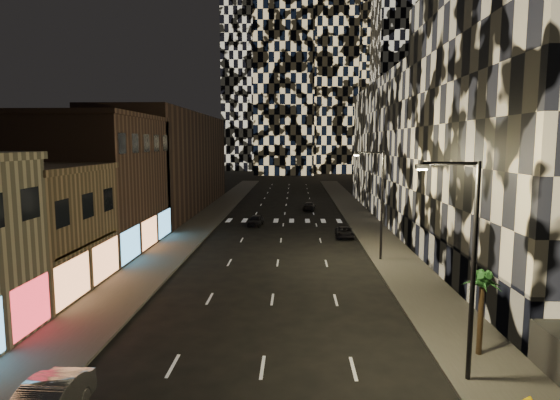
# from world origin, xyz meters

# --- Properties ---
(sidewalk_left) EXTENTS (4.00, 120.00, 0.15)m
(sidewalk_left) POSITION_xyz_m (-10.00, 50.00, 0.07)
(sidewalk_left) COLOR #47443F
(sidewalk_left) RESTS_ON ground
(sidewalk_right) EXTENTS (4.00, 120.00, 0.15)m
(sidewalk_right) POSITION_xyz_m (10.00, 50.00, 0.07)
(sidewalk_right) COLOR #47443F
(sidewalk_right) RESTS_ON ground
(curb_left) EXTENTS (0.20, 120.00, 0.15)m
(curb_left) POSITION_xyz_m (-7.90, 50.00, 0.07)
(curb_left) COLOR #4C4C47
(curb_left) RESTS_ON ground
(curb_right) EXTENTS (0.20, 120.00, 0.15)m
(curb_right) POSITION_xyz_m (7.90, 50.00, 0.07)
(curb_right) COLOR #4C4C47
(curb_right) RESTS_ON ground
(retail_tan) EXTENTS (10.00, 10.00, 8.00)m
(retail_tan) POSITION_xyz_m (-17.00, 21.00, 4.00)
(retail_tan) COLOR #7D664B
(retail_tan) RESTS_ON ground
(retail_brown) EXTENTS (10.00, 15.00, 12.00)m
(retail_brown) POSITION_xyz_m (-17.00, 33.50, 6.00)
(retail_brown) COLOR #4A332A
(retail_brown) RESTS_ON ground
(retail_filler_left) EXTENTS (10.00, 40.00, 14.00)m
(retail_filler_left) POSITION_xyz_m (-17.00, 60.00, 7.00)
(retail_filler_left) COLOR #4A332A
(retail_filler_left) RESTS_ON ground
(midrise_base) EXTENTS (0.60, 25.00, 3.00)m
(midrise_base) POSITION_xyz_m (12.30, 24.50, 1.50)
(midrise_base) COLOR #383838
(midrise_base) RESTS_ON ground
(midrise_filler_right) EXTENTS (16.00, 40.00, 18.00)m
(midrise_filler_right) POSITION_xyz_m (20.00, 57.00, 9.00)
(midrise_filler_right) COLOR #232326
(midrise_filler_right) RESTS_ON ground
(tower_right_mid) EXTENTS (20.00, 20.00, 100.00)m
(tower_right_mid) POSITION_xyz_m (35.00, 135.00, 50.00)
(tower_right_mid) COLOR black
(tower_right_mid) RESTS_ON ground
(tower_left_back) EXTENTS (24.00, 24.00, 120.00)m
(tower_left_back) POSITION_xyz_m (-12.00, 165.00, 60.00)
(tower_left_back) COLOR black
(tower_left_back) RESTS_ON ground
(tower_center_low) EXTENTS (18.00, 18.00, 95.00)m
(tower_center_low) POSITION_xyz_m (-2.00, 140.00, 47.50)
(tower_center_low) COLOR black
(tower_center_low) RESTS_ON ground
(streetlight_near) EXTENTS (2.55, 0.25, 9.00)m
(streetlight_near) POSITION_xyz_m (8.35, 10.00, 5.35)
(streetlight_near) COLOR black
(streetlight_near) RESTS_ON sidewalk_right
(streetlight_far) EXTENTS (2.55, 0.25, 9.00)m
(streetlight_far) POSITION_xyz_m (8.35, 30.00, 5.35)
(streetlight_far) COLOR black
(streetlight_far) RESTS_ON sidewalk_right
(car_dark_midlane) EXTENTS (1.96, 3.90, 1.27)m
(car_dark_midlane) POSITION_xyz_m (-3.28, 46.30, 0.64)
(car_dark_midlane) COLOR black
(car_dark_midlane) RESTS_ON ground
(car_dark_oncoming) EXTENTS (2.02, 4.26, 1.20)m
(car_dark_oncoming) POSITION_xyz_m (3.50, 59.50, 0.60)
(car_dark_oncoming) COLOR black
(car_dark_oncoming) RESTS_ON ground
(car_dark_rightlane) EXTENTS (2.00, 4.02, 1.09)m
(car_dark_rightlane) POSITION_xyz_m (6.60, 39.54, 0.55)
(car_dark_rightlane) COLOR black
(car_dark_rightlane) RESTS_ON ground
(palm_tree) EXTENTS (1.99, 2.01, 3.94)m
(palm_tree) POSITION_xyz_m (9.94, 12.33, 3.40)
(palm_tree) COLOR #47331E
(palm_tree) RESTS_ON sidewalk_right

